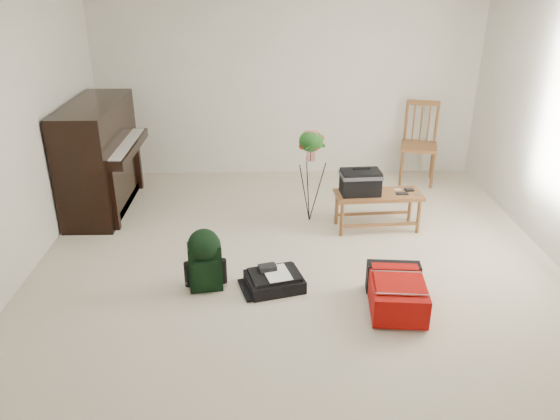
{
  "coord_description": "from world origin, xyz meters",
  "views": [
    {
      "loc": [
        -0.27,
        -4.39,
        2.64
      ],
      "look_at": [
        -0.15,
        0.35,
        0.5
      ],
      "focal_mm": 35.0,
      "sensor_mm": 36.0,
      "label": 1
    }
  ],
  "objects_px": {
    "green_backpack": "(205,257)",
    "flower_stand": "(310,177)",
    "piano": "(100,159)",
    "bench": "(366,186)",
    "red_suitcase": "(395,290)",
    "dining_chair": "(418,144)",
    "black_duffel": "(274,280)"
  },
  "relations": [
    {
      "from": "piano",
      "to": "red_suitcase",
      "type": "height_order",
      "value": "piano"
    },
    {
      "from": "red_suitcase",
      "to": "green_backpack",
      "type": "bearing_deg",
      "value": 174.53
    },
    {
      "from": "bench",
      "to": "red_suitcase",
      "type": "relative_size",
      "value": 1.36
    },
    {
      "from": "piano",
      "to": "green_backpack",
      "type": "bearing_deg",
      "value": -53.16
    },
    {
      "from": "black_duffel",
      "to": "flower_stand",
      "type": "distance_m",
      "value": 1.52
    },
    {
      "from": "bench",
      "to": "dining_chair",
      "type": "height_order",
      "value": "dining_chair"
    },
    {
      "from": "piano",
      "to": "green_backpack",
      "type": "height_order",
      "value": "piano"
    },
    {
      "from": "black_duffel",
      "to": "bench",
      "type": "bearing_deg",
      "value": 34.47
    },
    {
      "from": "bench",
      "to": "flower_stand",
      "type": "relative_size",
      "value": 0.87
    },
    {
      "from": "flower_stand",
      "to": "bench",
      "type": "bearing_deg",
      "value": -2.33
    },
    {
      "from": "piano",
      "to": "bench",
      "type": "bearing_deg",
      "value": -12.27
    },
    {
      "from": "piano",
      "to": "flower_stand",
      "type": "height_order",
      "value": "piano"
    },
    {
      "from": "bench",
      "to": "red_suitcase",
      "type": "height_order",
      "value": "bench"
    },
    {
      "from": "bench",
      "to": "green_backpack",
      "type": "bearing_deg",
      "value": -147.45
    },
    {
      "from": "piano",
      "to": "green_backpack",
      "type": "distance_m",
      "value": 2.29
    },
    {
      "from": "dining_chair",
      "to": "green_backpack",
      "type": "distance_m",
      "value": 3.62
    },
    {
      "from": "black_duffel",
      "to": "green_backpack",
      "type": "relative_size",
      "value": 0.99
    },
    {
      "from": "dining_chair",
      "to": "black_duffel",
      "type": "bearing_deg",
      "value": -111.45
    },
    {
      "from": "piano",
      "to": "green_backpack",
      "type": "xyz_separation_m",
      "value": [
        1.36,
        -1.82,
        -0.28
      ]
    },
    {
      "from": "black_duffel",
      "to": "green_backpack",
      "type": "height_order",
      "value": "green_backpack"
    },
    {
      "from": "bench",
      "to": "black_duffel",
      "type": "height_order",
      "value": "bench"
    },
    {
      "from": "red_suitcase",
      "to": "flower_stand",
      "type": "xyz_separation_m",
      "value": [
        -0.6,
        1.69,
        0.38
      ]
    },
    {
      "from": "bench",
      "to": "dining_chair",
      "type": "bearing_deg",
      "value": 53.24
    },
    {
      "from": "flower_stand",
      "to": "piano",
      "type": "bearing_deg",
      "value": -171.94
    },
    {
      "from": "dining_chair",
      "to": "green_backpack",
      "type": "xyz_separation_m",
      "value": [
        -2.52,
        -2.6,
        -0.19
      ]
    },
    {
      "from": "piano",
      "to": "flower_stand",
      "type": "relative_size",
      "value": 1.39
    },
    {
      "from": "piano",
      "to": "bench",
      "type": "relative_size",
      "value": 1.59
    },
    {
      "from": "green_backpack",
      "to": "flower_stand",
      "type": "xyz_separation_m",
      "value": [
        1.02,
        1.39,
        0.21
      ]
    },
    {
      "from": "bench",
      "to": "flower_stand",
      "type": "xyz_separation_m",
      "value": [
        -0.58,
        0.22,
        0.02
      ]
    },
    {
      "from": "green_backpack",
      "to": "flower_stand",
      "type": "distance_m",
      "value": 1.74
    },
    {
      "from": "red_suitcase",
      "to": "black_duffel",
      "type": "distance_m",
      "value": 1.06
    },
    {
      "from": "bench",
      "to": "green_backpack",
      "type": "height_order",
      "value": "bench"
    }
  ]
}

